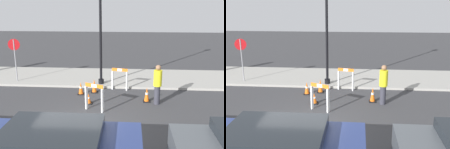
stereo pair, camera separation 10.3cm
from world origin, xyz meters
The scene contains 11 objects.
ground_plane centered at (0.00, 0.00, 0.00)m, with size 60.00×60.00×0.00m, color #38383A.
sidewalk_slab centered at (0.00, 6.32, 0.06)m, with size 18.00×3.64×0.12m.
streetlamp_post centered at (0.16, 4.95, 4.20)m, with size 0.44×0.44×6.48m.
stop_sign centered at (-4.42, 5.11, 1.64)m, with size 0.59×0.16×2.28m.
barricade_0 centered at (0.25, 1.69, 0.61)m, with size 0.80×0.45×1.13m.
barricade_1 centered at (1.15, 4.35, 0.59)m, with size 0.80×0.29×1.11m.
traffic_cone_0 centered at (-0.65, 3.57, 0.29)m, with size 0.30×0.30×0.60m.
traffic_cone_1 centered at (-0.05, 3.87, 0.33)m, with size 0.30×0.30×0.67m.
traffic_cone_2 centered at (2.42, 2.83, 0.32)m, with size 0.30×0.30×0.66m.
traffic_cone_3 centered at (-0.10, 2.41, 0.22)m, with size 0.30×0.30×0.47m.
person_worker centered at (2.84, 2.59, 0.93)m, with size 0.42×0.42×1.73m.
Camera 2 is at (1.76, -8.07, 4.28)m, focal length 42.00 mm.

